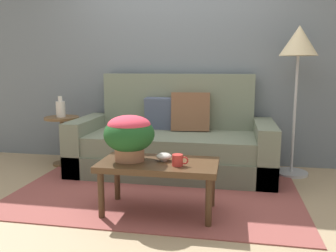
{
  "coord_description": "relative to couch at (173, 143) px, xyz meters",
  "views": [
    {
      "loc": [
        0.7,
        -3.12,
        1.19
      ],
      "look_at": [
        0.09,
        0.11,
        0.63
      ],
      "focal_mm": 37.79,
      "sensor_mm": 36.0,
      "label": 1
    }
  ],
  "objects": [
    {
      "name": "ground_plane",
      "position": [
        -0.04,
        -0.73,
        -0.33
      ],
      "size": [
        14.0,
        14.0,
        0.0
      ],
      "primitive_type": "plane",
      "color": "tan"
    },
    {
      "name": "wall_back",
      "position": [
        -0.04,
        0.49,
        1.14
      ],
      "size": [
        6.4,
        0.12,
        2.94
      ],
      "primitive_type": "cube",
      "color": "slate",
      "rests_on": "ground"
    },
    {
      "name": "area_rug",
      "position": [
        -0.04,
        -0.61,
        -0.32
      ],
      "size": [
        2.65,
        1.89,
        0.01
      ],
      "primitive_type": "cube",
      "color": "#994C47",
      "rests_on": "ground"
    },
    {
      "name": "couch",
      "position": [
        0.0,
        0.0,
        0.0
      ],
      "size": [
        2.2,
        0.94,
        1.1
      ],
      "color": "#626B59",
      "rests_on": "ground"
    },
    {
      "name": "coffee_table",
      "position": [
        0.08,
        -1.16,
        0.05
      ],
      "size": [
        0.95,
        0.5,
        0.43
      ],
      "color": "#442D1B",
      "rests_on": "ground"
    },
    {
      "name": "side_table",
      "position": [
        -1.36,
        0.02,
        0.08
      ],
      "size": [
        0.41,
        0.41,
        0.59
      ],
      "color": "brown",
      "rests_on": "ground"
    },
    {
      "name": "floor_lamp",
      "position": [
        1.31,
        0.13,
        1.0
      ],
      "size": [
        0.4,
        0.4,
        1.61
      ],
      "color": "#B2B2B7",
      "rests_on": "ground"
    },
    {
      "name": "potted_plant",
      "position": [
        -0.16,
        -1.16,
        0.32
      ],
      "size": [
        0.41,
        0.41,
        0.37
      ],
      "color": "#A36B4C",
      "rests_on": "coffee_table"
    },
    {
      "name": "coffee_mug",
      "position": [
        0.25,
        -1.25,
        0.15
      ],
      "size": [
        0.13,
        0.08,
        0.09
      ],
      "color": "red",
      "rests_on": "coffee_table"
    },
    {
      "name": "snack_bowl",
      "position": [
        0.11,
        -1.13,
        0.14
      ],
      "size": [
        0.13,
        0.13,
        0.07
      ],
      "color": "silver",
      "rests_on": "coffee_table"
    },
    {
      "name": "table_vase",
      "position": [
        -1.36,
        0.01,
        0.36
      ],
      "size": [
        0.11,
        0.11,
        0.25
      ],
      "color": "silver",
      "rests_on": "side_table"
    }
  ]
}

